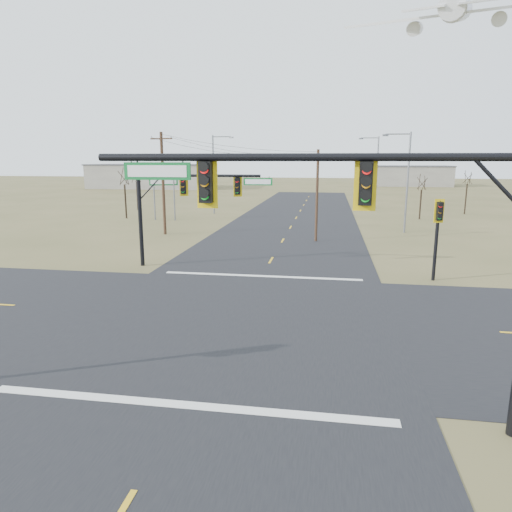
{
  "coord_description": "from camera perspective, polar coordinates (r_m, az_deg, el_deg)",
  "views": [
    {
      "loc": [
        3.92,
        -18.97,
        6.96
      ],
      "look_at": [
        0.71,
        1.0,
        2.66
      ],
      "focal_mm": 32.0,
      "sensor_mm": 36.0,
      "label": 1
    }
  ],
  "objects": [
    {
      "name": "road_ns",
      "position": [
        20.58,
        -2.41,
        -7.73
      ],
      "size": [
        14.0,
        160.0,
        0.02
      ],
      "primitive_type": "cube",
      "color": "black",
      "rests_on": "ground"
    },
    {
      "name": "bare_tree_b",
      "position": [
        66.08,
        -14.76,
        9.69
      ],
      "size": [
        3.05,
        3.05,
        5.92
      ],
      "rotation": [
        0.0,
        0.0,
        -0.41
      ],
      "color": "black",
      "rests_on": "ground"
    },
    {
      "name": "bare_tree_a",
      "position": [
        56.9,
        -16.17,
        9.56
      ],
      "size": [
        2.72,
        2.72,
        6.31
      ],
      "rotation": [
        0.0,
        0.0,
        0.06
      ],
      "color": "black",
      "rests_on": "ground"
    },
    {
      "name": "stop_bar_near",
      "position": [
        13.96,
        -8.87,
        -17.9
      ],
      "size": [
        12.0,
        0.4,
        0.01
      ],
      "primitive_type": "cube",
      "color": "silver",
      "rests_on": "road_ns"
    },
    {
      "name": "warehouse_left",
      "position": [
        117.56,
        -12.99,
        9.65
      ],
      "size": [
        28.0,
        14.0,
        5.5
      ],
      "primitive_type": "cube",
      "color": "gray",
      "rests_on": "ground"
    },
    {
      "name": "streetlight_b",
      "position": [
        68.23,
        14.71,
        10.54
      ],
      "size": [
        2.83,
        0.44,
        10.11
      ],
      "rotation": [
        0.0,
        0.0,
        0.37
      ],
      "color": "slate",
      "rests_on": "ground"
    },
    {
      "name": "mast_arm_far",
      "position": [
        29.62,
        -8.82,
        7.6
      ],
      "size": [
        8.83,
        0.59,
        6.55
      ],
      "rotation": [
        0.0,
        0.0,
        0.42
      ],
      "color": "black",
      "rests_on": "ground"
    },
    {
      "name": "road_ew",
      "position": [
        20.58,
        -2.41,
        -7.74
      ],
      "size": [
        160.0,
        14.0,
        0.02
      ],
      "primitive_type": "cube",
      "color": "black",
      "rests_on": "ground"
    },
    {
      "name": "ground",
      "position": [
        20.58,
        -2.41,
        -7.77
      ],
      "size": [
        320.0,
        320.0,
        0.0
      ],
      "primitive_type": "plane",
      "color": "olive",
      "rests_on": "ground"
    },
    {
      "name": "utility_pole_near",
      "position": [
        39.33,
        7.64,
        7.73
      ],
      "size": [
        1.9,
        0.24,
        7.77
      ],
      "rotation": [
        0.0,
        0.0,
        0.07
      ],
      "color": "#41291B",
      "rests_on": "ground"
    },
    {
      "name": "pedestal_signal_ne",
      "position": [
        28.0,
        21.82,
        3.92
      ],
      "size": [
        0.62,
        0.54,
        4.78
      ],
      "rotation": [
        0.0,
        0.0,
        0.16
      ],
      "color": "black",
      "rests_on": "ground"
    },
    {
      "name": "mast_arm_near",
      "position": [
        11.63,
        15.4,
        4.46
      ],
      "size": [
        11.02,
        0.43,
        7.6
      ],
      "rotation": [
        0.0,
        0.0,
        -0.05
      ],
      "color": "black",
      "rests_on": "ground"
    },
    {
      "name": "streetlight_a",
      "position": [
        45.96,
        18.19,
        9.36
      ],
      "size": [
        2.65,
        0.37,
        9.46
      ],
      "rotation": [
        0.0,
        0.0,
        0.27
      ],
      "color": "slate",
      "rests_on": "ground"
    },
    {
      "name": "utility_pole_far",
      "position": [
        43.64,
        -11.54,
        9.04
      ],
      "size": [
        2.26,
        0.66,
        9.39
      ],
      "rotation": [
        0.0,
        0.0,
        -0.24
      ],
      "color": "#41291B",
      "rests_on": "ground"
    },
    {
      "name": "bare_tree_d",
      "position": [
        64.9,
        24.96,
        8.9
      ],
      "size": [
        2.54,
        2.54,
        5.83
      ],
      "rotation": [
        0.0,
        0.0,
        -0.16
      ],
      "color": "black",
      "rests_on": "ground"
    },
    {
      "name": "highway_sign",
      "position": [
        53.97,
        -11.47,
        8.91
      ],
      "size": [
        3.06,
        1.13,
        6.03
      ],
      "rotation": [
        0.0,
        0.0,
        0.33
      ],
      "color": "slate",
      "rests_on": "ground"
    },
    {
      "name": "stop_bar_far",
      "position": [
        27.64,
        0.7,
        -2.51
      ],
      "size": [
        12.0,
        0.4,
        0.01
      ],
      "primitive_type": "cube",
      "color": "silver",
      "rests_on": "road_ns"
    },
    {
      "name": "warehouse_mid",
      "position": [
        130.75,
        18.68,
        9.43
      ],
      "size": [
        20.0,
        12.0,
        5.0
      ],
      "primitive_type": "cube",
      "color": "gray",
      "rests_on": "ground"
    },
    {
      "name": "bare_tree_c",
      "position": [
        57.22,
        20.05,
        8.68
      ],
      "size": [
        2.94,
        2.94,
        5.55
      ],
      "rotation": [
        0.0,
        0.0,
        -0.3
      ],
      "color": "black",
      "rests_on": "ground"
    },
    {
      "name": "jet_airliner",
      "position": [
        83.85,
        23.8,
        26.39
      ],
      "size": [
        27.16,
        28.18,
        14.68
      ],
      "rotation": [
        0.0,
        -0.26,
        1.28
      ],
      "color": "silver"
    },
    {
      "name": "streetlight_c",
      "position": [
        59.79,
        -5.15,
        10.64
      ],
      "size": [
        2.79,
        0.4,
        9.95
      ],
      "rotation": [
        0.0,
        0.0,
        -0.29
      ],
      "color": "slate",
      "rests_on": "ground"
    }
  ]
}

